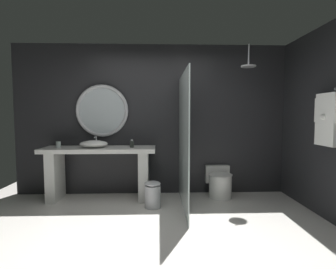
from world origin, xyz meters
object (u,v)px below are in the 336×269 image
object	(u,v)px
round_wall_mirror	(102,111)
hanging_bathrobe	(329,118)
waste_bin	(153,194)
rain_shower_head	(248,65)
vessel_sink	(94,144)
soap_dispenser	(132,144)
tumbler_cup	(58,144)
toilet	(219,182)

from	to	relation	value
round_wall_mirror	hanging_bathrobe	size ratio (longest dim) A/B	1.23
round_wall_mirror	waste_bin	size ratio (longest dim) A/B	2.24
rain_shower_head	hanging_bathrobe	xyz separation A→B (m)	(0.71, -0.95, -0.83)
vessel_sink	soap_dispenser	world-z (taller)	vessel_sink
vessel_sink	tumbler_cup	distance (m)	0.59
soap_dispenser	waste_bin	distance (m)	0.89
tumbler_cup	waste_bin	size ratio (longest dim) A/B	0.24
tumbler_cup	toilet	bearing A→B (deg)	0.91
vessel_sink	round_wall_mirror	world-z (taller)	round_wall_mirror
round_wall_mirror	rain_shower_head	distance (m)	2.53
vessel_sink	waste_bin	distance (m)	1.27
toilet	waste_bin	bearing A→B (deg)	-155.80
vessel_sink	hanging_bathrobe	size ratio (longest dim) A/B	0.62
waste_bin	rain_shower_head	bearing A→B (deg)	11.01
waste_bin	toilet	bearing A→B (deg)	24.20
tumbler_cup	waste_bin	world-z (taller)	tumbler_cup
toilet	tumbler_cup	bearing A→B (deg)	-179.09
tumbler_cup	soap_dispenser	bearing A→B (deg)	-3.38
hanging_bathrobe	waste_bin	world-z (taller)	hanging_bathrobe
vessel_sink	round_wall_mirror	size ratio (longest dim) A/B	0.50
tumbler_cup	round_wall_mirror	world-z (taller)	round_wall_mirror
hanging_bathrobe	waste_bin	xyz separation A→B (m)	(-2.22, 0.66, -1.15)
soap_dispenser	waste_bin	size ratio (longest dim) A/B	0.33
vessel_sink	hanging_bathrobe	world-z (taller)	hanging_bathrobe
vessel_sink	rain_shower_head	size ratio (longest dim) A/B	1.28
hanging_bathrobe	toilet	distance (m)	1.95
round_wall_mirror	rain_shower_head	xyz separation A→B (m)	(2.39, -0.40, 0.72)
soap_dispenser	waste_bin	bearing A→B (deg)	-48.81
hanging_bathrobe	waste_bin	distance (m)	2.59
vessel_sink	hanging_bathrobe	xyz separation A→B (m)	(3.18, -1.07, 0.44)
vessel_sink	rain_shower_head	distance (m)	2.78
vessel_sink	toilet	bearing A→B (deg)	2.44
tumbler_cup	soap_dispenser	world-z (taller)	soap_dispenser
vessel_sink	rain_shower_head	world-z (taller)	rain_shower_head
vessel_sink	waste_bin	world-z (taller)	vessel_sink
rain_shower_head	hanging_bathrobe	world-z (taller)	rain_shower_head
rain_shower_head	waste_bin	distance (m)	2.51
round_wall_mirror	hanging_bathrobe	xyz separation A→B (m)	(3.10, -1.35, -0.11)
rain_shower_head	hanging_bathrobe	size ratio (longest dim) A/B	0.48
soap_dispenser	waste_bin	world-z (taller)	soap_dispenser
soap_dispenser	rain_shower_head	bearing A→B (deg)	-3.03
tumbler_cup	hanging_bathrobe	bearing A→B (deg)	-16.54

